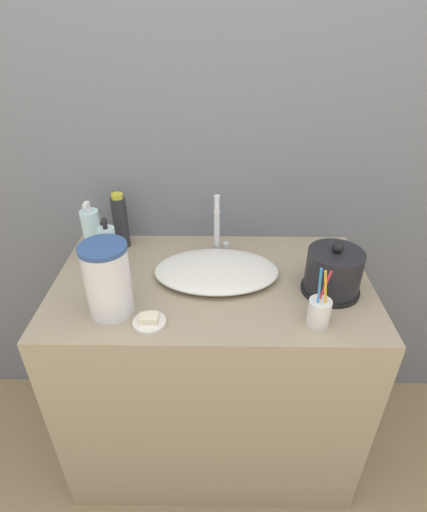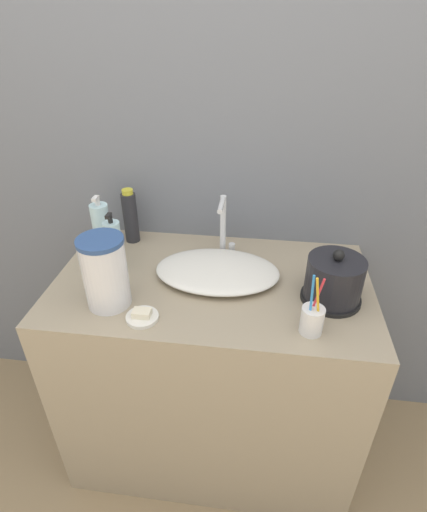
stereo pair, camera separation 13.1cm
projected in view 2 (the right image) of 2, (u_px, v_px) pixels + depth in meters
ground_plane at (202, 506)px, 1.57m from camera, size 12.00×12.00×0.00m
wall_back at (224, 129)px, 1.42m from camera, size 6.00×0.04×2.60m
vanity_counter at (212, 369)px, 1.60m from camera, size 1.08×0.62×0.87m
sink_basin at (217, 271)px, 1.37m from camera, size 0.43×0.28×0.05m
faucet at (224, 224)px, 1.45m from camera, size 0.06×0.12×0.23m
electric_kettle at (334, 281)px, 1.24m from camera, size 0.19×0.19×0.18m
toothbrush_cup at (312, 319)px, 1.13m from camera, size 0.07×0.07×0.20m
lotion_bottle at (114, 245)px, 1.39m from camera, size 0.06×0.06×0.21m
shampoo_bottle at (102, 228)px, 1.49m from camera, size 0.07×0.07×0.23m
mouthwash_bottle at (130, 217)px, 1.55m from camera, size 0.06×0.06×0.22m
soap_dish at (142, 316)px, 1.20m from camera, size 0.10×0.10×0.03m
water_pitcher at (105, 272)px, 1.20m from camera, size 0.14×0.14×0.23m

